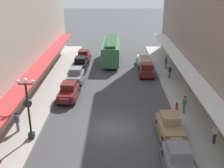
{
  "coord_description": "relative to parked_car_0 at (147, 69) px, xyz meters",
  "views": [
    {
      "loc": [
        0.32,
        -21.14,
        12.29
      ],
      "look_at": [
        0.0,
        6.0,
        1.8
      ],
      "focal_mm": 44.28,
      "sensor_mm": 36.0,
      "label": 1
    }
  ],
  "objects": [
    {
      "name": "pedestrian_2",
      "position": [
        2.41,
        -10.99,
        0.07
      ],
      "size": [
        0.36,
        0.28,
        1.67
      ],
      "color": "slate",
      "rests_on": "sidewalk_right"
    },
    {
      "name": "streetcar",
      "position": [
        -4.81,
        6.61,
        0.96
      ],
      "size": [
        2.69,
        9.64,
        3.46
      ],
      "color": "#33723F",
      "rests_on": "ground"
    },
    {
      "name": "parked_car_3",
      "position": [
        -9.09,
        -2.46,
        0.0
      ],
      "size": [
        2.24,
        4.3,
        1.84
      ],
      "color": "slate",
      "rests_on": "ground"
    },
    {
      "name": "ground_plane",
      "position": [
        -4.5,
        -13.7,
        -0.94
      ],
      "size": [
        200.0,
        200.0,
        0.0
      ],
      "primitive_type": "plane",
      "color": "#424244"
    },
    {
      "name": "sidewalk_right",
      "position": [
        3.0,
        -13.7,
        -0.87
      ],
      "size": [
        3.0,
        60.0,
        0.15
      ],
      "primitive_type": "cube",
      "color": "#A8A59E",
      "rests_on": "ground"
    },
    {
      "name": "parked_car_0",
      "position": [
        0.0,
        0.0,
        0.0
      ],
      "size": [
        2.31,
        4.32,
        1.84
      ],
      "color": "#591919",
      "rests_on": "ground"
    },
    {
      "name": "lamp_post_with_clock",
      "position": [
        -10.9,
        -15.66,
        2.04
      ],
      "size": [
        1.42,
        0.44,
        5.16
      ],
      "color": "black",
      "rests_on": "sidewalk_left"
    },
    {
      "name": "parked_car_1",
      "position": [
        0.37,
        -14.83,
        0.0
      ],
      "size": [
        2.29,
        4.31,
        1.84
      ],
      "color": "#997F5B",
      "rests_on": "ground"
    },
    {
      "name": "parked_car_5",
      "position": [
        0.1,
        -19.48,
        0.0
      ],
      "size": [
        2.14,
        4.26,
        1.84
      ],
      "color": "slate",
      "rests_on": "ground"
    },
    {
      "name": "parked_car_2",
      "position": [
        -9.1,
        2.46,
        0.0
      ],
      "size": [
        2.25,
        4.3,
        1.84
      ],
      "color": "black",
      "rests_on": "ground"
    },
    {
      "name": "pedestrian_0",
      "position": [
        -12.35,
        -14.58,
        0.07
      ],
      "size": [
        0.36,
        0.28,
        1.67
      ],
      "color": "slate",
      "rests_on": "sidewalk_left"
    },
    {
      "name": "pedestrian_3",
      "position": [
        2.86,
        -1.08,
        0.05
      ],
      "size": [
        0.36,
        0.24,
        1.64
      ],
      "color": "#4C4238",
      "rests_on": "sidewalk_right"
    },
    {
      "name": "parked_car_6",
      "position": [
        0.1,
        4.81,
        0.0
      ],
      "size": [
        2.19,
        4.28,
        1.84
      ],
      "color": "beige",
      "rests_on": "ground"
    },
    {
      "name": "pedestrian_1",
      "position": [
        2.99,
        2.66,
        0.07
      ],
      "size": [
        0.36,
        0.28,
        1.67
      ],
      "color": "slate",
      "rests_on": "sidewalk_right"
    },
    {
      "name": "fire_hydrant",
      "position": [
        1.85,
        -10.42,
        -0.38
      ],
      "size": [
        0.24,
        0.24,
        0.82
      ],
      "color": "#B21E19",
      "rests_on": "sidewalk_right"
    },
    {
      "name": "parked_car_7",
      "position": [
        -9.16,
        -7.67,
        0.0
      ],
      "size": [
        2.31,
        4.32,
        1.84
      ],
      "color": "#591919",
      "rests_on": "ground"
    },
    {
      "name": "sidewalk_left",
      "position": [
        -12.0,
        -13.7,
        -0.87
      ],
      "size": [
        3.0,
        60.0,
        0.15
      ],
      "primitive_type": "cube",
      "color": "#A8A59E",
      "rests_on": "ground"
    },
    {
      "name": "pedestrian_4",
      "position": [
        3.58,
        -16.22,
        0.05
      ],
      "size": [
        0.36,
        0.24,
        1.64
      ],
      "color": "#2D2D33",
      "rests_on": "sidewalk_right"
    },
    {
      "name": "parked_car_4",
      "position": [
        -9.1,
        6.81,
        0.0
      ],
      "size": [
        2.17,
        4.27,
        1.84
      ],
      "color": "#591919",
      "rests_on": "ground"
    }
  ]
}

